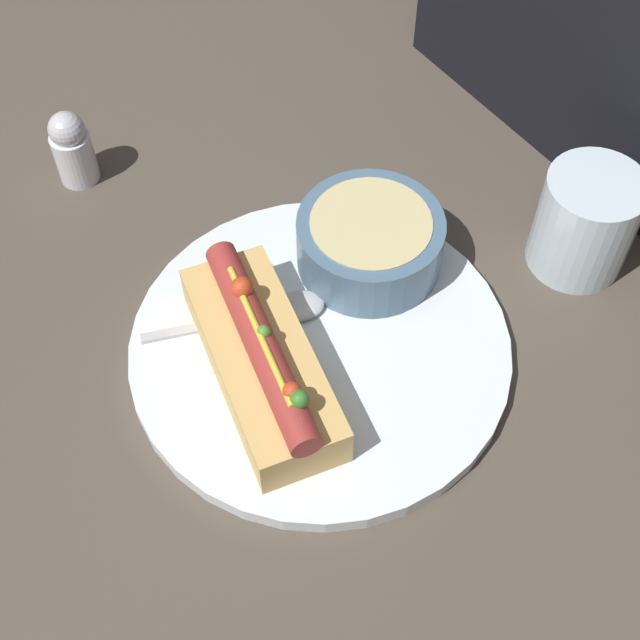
{
  "coord_description": "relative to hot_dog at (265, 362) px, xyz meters",
  "views": [
    {
      "loc": [
        0.31,
        -0.22,
        0.58
      ],
      "look_at": [
        0.0,
        0.0,
        0.05
      ],
      "focal_mm": 50.0,
      "sensor_mm": 36.0,
      "label": 1
    }
  ],
  "objects": [
    {
      "name": "salt_shaker",
      "position": [
        -0.29,
        -0.02,
        -0.0
      ],
      "size": [
        0.04,
        0.04,
        0.07
      ],
      "color": "silver",
      "rests_on": "ground_plane"
    },
    {
      "name": "soup_bowl",
      "position": [
        -0.05,
        0.13,
        0.0
      ],
      "size": [
        0.12,
        0.12,
        0.05
      ],
      "color": "slate",
      "rests_on": "dinner_plate"
    },
    {
      "name": "spoon",
      "position": [
        -0.05,
        0.04,
        -0.02
      ],
      "size": [
        0.07,
        0.14,
        0.01
      ],
      "rotation": [
        0.0,
        0.0,
        1.2
      ],
      "color": "#B7B7BC",
      "rests_on": "dinner_plate"
    },
    {
      "name": "drinking_glass",
      "position": [
        0.04,
        0.28,
        0.01
      ],
      "size": [
        0.08,
        0.08,
        0.09
      ],
      "color": "silver",
      "rests_on": "ground_plane"
    },
    {
      "name": "hot_dog",
      "position": [
        0.0,
        0.0,
        0.0
      ],
      "size": [
        0.19,
        0.11,
        0.07
      ],
      "rotation": [
        0.0,
        0.0,
        -0.22
      ],
      "color": "#DBAD60",
      "rests_on": "dinner_plate"
    },
    {
      "name": "dinner_plate",
      "position": [
        -0.0,
        0.05,
        -0.03
      ],
      "size": [
        0.29,
        0.29,
        0.01
      ],
      "color": "white",
      "rests_on": "ground_plane"
    },
    {
      "name": "ground_plane",
      "position": [
        -0.0,
        0.05,
        -0.04
      ],
      "size": [
        4.0,
        4.0,
        0.0
      ],
      "primitive_type": "plane",
      "color": "#4C4238"
    }
  ]
}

